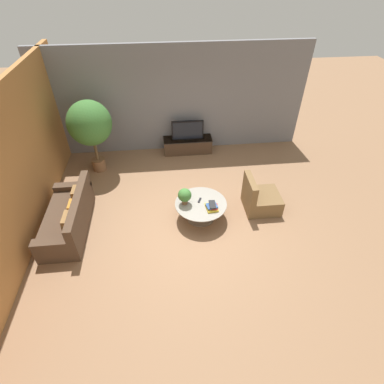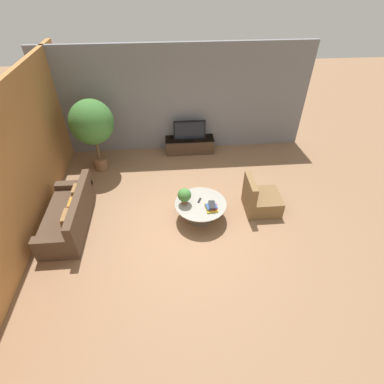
{
  "view_description": "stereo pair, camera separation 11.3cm",
  "coord_description": "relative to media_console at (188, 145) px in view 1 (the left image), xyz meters",
  "views": [
    {
      "loc": [
        -0.38,
        -4.85,
        4.85
      ],
      "look_at": [
        0.17,
        0.33,
        0.55
      ],
      "focal_mm": 28.0,
      "sensor_mm": 36.0,
      "label": 1
    },
    {
      "loc": [
        -0.26,
        -4.86,
        4.85
      ],
      "look_at": [
        0.17,
        0.33,
        0.55
      ],
      "focal_mm": 28.0,
      "sensor_mm": 36.0,
      "label": 2
    }
  ],
  "objects": [
    {
      "name": "media_console",
      "position": [
        0.0,
        0.0,
        0.0
      ],
      "size": [
        1.44,
        0.5,
        0.44
      ],
      "color": "#473323",
      "rests_on": "ground"
    },
    {
      "name": "armchair_wicker",
      "position": [
        1.44,
        -2.7,
        0.04
      ],
      "size": [
        0.8,
        0.76,
        0.86
      ],
      "rotation": [
        0.0,
        0.0,
        1.57
      ],
      "color": "brown",
      "rests_on": "ground"
    },
    {
      "name": "side_wall_left",
      "position": [
        -3.57,
        -2.74,
        1.27
      ],
      "size": [
        0.12,
        7.4,
        3.0
      ],
      "primitive_type": "cube",
      "color": "#B2753D",
      "rests_on": "ground"
    },
    {
      "name": "coffee_table",
      "position": [
        0.02,
        -2.88,
        0.08
      ],
      "size": [
        1.15,
        1.15,
        0.44
      ],
      "color": "#756656",
      "rests_on": "ground"
    },
    {
      "name": "potted_plant_tabletop",
      "position": [
        -0.33,
        -2.85,
        0.44
      ],
      "size": [
        0.3,
        0.3,
        0.39
      ],
      "color": "brown",
      "rests_on": "coffee_table"
    },
    {
      "name": "remote_black",
      "position": [
        0.01,
        -2.79,
        0.22
      ],
      "size": [
        0.1,
        0.16,
        0.02
      ],
      "primitive_type": "cube",
      "rotation": [
        0.0,
        0.0,
        -0.42
      ],
      "color": "black",
      "rests_on": "coffee_table"
    },
    {
      "name": "couch_by_wall",
      "position": [
        -2.86,
        -2.9,
        0.06
      ],
      "size": [
        0.84,
        1.95,
        0.84
      ],
      "rotation": [
        0.0,
        0.0,
        -1.57
      ],
      "color": "#4C3828",
      "rests_on": "ground"
    },
    {
      "name": "television",
      "position": [
        0.0,
        -0.0,
        0.49
      ],
      "size": [
        0.92,
        0.13,
        0.56
      ],
      "color": "black",
      "rests_on": "media_console"
    },
    {
      "name": "ground_plane",
      "position": [
        -0.31,
        -2.94,
        -0.23
      ],
      "size": [
        24.0,
        24.0,
        0.0
      ],
      "primitive_type": "plane",
      "color": "#8C6647"
    },
    {
      "name": "back_wall_stone",
      "position": [
        -0.31,
        0.32,
        1.27
      ],
      "size": [
        7.4,
        0.12,
        3.0
      ],
      "primitive_type": "cube",
      "color": "slate",
      "rests_on": "ground"
    },
    {
      "name": "book_stack",
      "position": [
        0.24,
        -3.07,
        0.26
      ],
      "size": [
        0.28,
        0.33,
        0.12
      ],
      "color": "gold",
      "rests_on": "coffee_table"
    },
    {
      "name": "potted_palm_tall",
      "position": [
        -2.53,
        -0.68,
        1.14
      ],
      "size": [
        1.11,
        1.11,
        1.98
      ],
      "color": "brown",
      "rests_on": "ground"
    }
  ]
}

